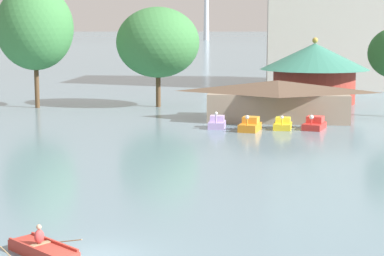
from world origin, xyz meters
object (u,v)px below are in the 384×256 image
Objects in this scene: shoreline_tree_tall_left at (35,28)px; pedal_boat_lavender at (217,123)px; pedal_boat_yellow at (283,124)px; boathouse at (277,99)px; background_building_block at (355,5)px; shoreline_tree_mid at (158,42)px; rowboat_with_rower at (43,250)px; pedal_boat_red at (314,124)px; pedal_boat_orange at (250,125)px; green_roof_pavilion at (314,69)px.

pedal_boat_lavender is at bearing -31.56° from shoreline_tree_tall_left.
pedal_boat_yellow is 6.44m from boathouse.
background_building_block is at bearing 72.11° from boathouse.
background_building_block is at bearing 171.21° from pedal_boat_yellow.
background_building_block reaches higher than pedal_boat_yellow.
rowboat_with_rower is at bearing -86.65° from shoreline_tree_mid.
shoreline_tree_tall_left is at bearing -170.29° from shoreline_tree_mid.
pedal_boat_yellow is 0.10× the size of background_building_block.
rowboat_with_rower is at bearing -3.68° from pedal_boat_red.
pedal_boat_lavender is at bearing -132.44° from boathouse.
pedal_boat_red is at bearing -101.75° from background_building_block.
pedal_boat_lavender is 0.17× the size of shoreline_tree_tall_left.
pedal_boat_orange is 6.08m from pedal_boat_red.
shoreline_tree_tall_left is at bearing 147.23° from rowboat_with_rower.
rowboat_with_rower is 1.07× the size of pedal_boat_red.
green_roof_pavilion is (1.53, 21.22, 3.69)m from pedal_boat_red.
pedal_boat_lavender is 0.21× the size of shoreline_tree_mid.
green_roof_pavilion is 33.46m from shoreline_tree_tall_left.
pedal_boat_lavender is 3.36m from pedal_boat_orange.
pedal_boat_yellow is at bearing -48.34° from shoreline_tree_mid.
shoreline_tree_mid is 0.42× the size of background_building_block.
pedal_boat_red is 21.60m from green_roof_pavilion.
shoreline_tree_mid reaches higher than boathouse.
shoreline_tree_mid is (-13.54, 9.41, 5.37)m from boathouse.
background_building_block is (39.86, 31.94, 3.39)m from shoreline_tree_tall_left.
pedal_boat_red is 6.94m from boathouse.
pedal_boat_red is at bearing 93.22° from pedal_boat_lavender.
pedal_boat_yellow is at bearing -66.55° from pedal_boat_red.
rowboat_with_rower is 0.25× the size of shoreline_tree_tall_left.
rowboat_with_rower is 0.24× the size of boathouse.
green_roof_pavilion is at bearing 17.85° from shoreline_tree_mid.
rowboat_with_rower is 52.24m from shoreline_tree_tall_left.
pedal_boat_orange is at bearing 115.15° from rowboat_with_rower.
pedal_boat_lavender is at bearing -63.26° from shoreline_tree_mid.
pedal_boat_orange is at bearing -108.99° from boathouse.
pedal_boat_yellow is 0.20× the size of green_roof_pavilion.
pedal_boat_yellow is at bearing 91.23° from pedal_boat_lavender.
boathouse reaches higher than pedal_boat_yellow.
rowboat_with_rower is 1.33× the size of pedal_boat_yellow.
shoreline_tree_tall_left is (-30.51, 12.97, 8.65)m from pedal_boat_red.
pedal_boat_yellow is 2.90m from pedal_boat_red.
pedal_boat_yellow is at bearing -105.13° from background_building_block.
shoreline_tree_tall_left reaches higher than pedal_boat_orange.
pedal_boat_yellow is 22.29m from green_roof_pavilion.
pedal_boat_orange reaches higher than pedal_boat_yellow.
background_building_block reaches higher than pedal_boat_orange.
pedal_boat_yellow is at bearing -101.60° from green_roof_pavilion.
green_roof_pavilion is at bearing -166.69° from pedal_boat_red.
pedal_boat_red is 47.43m from background_building_block.
pedal_boat_lavender reaches higher than pedal_boat_red.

